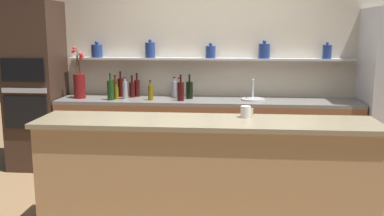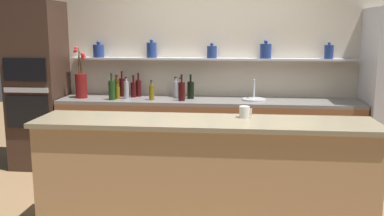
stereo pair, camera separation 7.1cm
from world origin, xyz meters
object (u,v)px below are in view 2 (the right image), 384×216
at_px(oven_tower, 38,86).
at_px(bottle_wine_9, 112,90).
at_px(bottle_wine_5, 122,87).
at_px(bottle_spirit_0, 181,90).
at_px(coffee_mug, 244,112).
at_px(sink_fixture, 254,98).
at_px(bottle_spirit_8, 117,88).
at_px(bottle_wine_11, 191,90).
at_px(bottle_wine_1, 182,91).
at_px(bottle_wine_3, 138,88).
at_px(bottle_wine_10, 134,89).
at_px(bottle_spirit_7, 126,89).
at_px(bottle_oil_2, 118,92).
at_px(bottle_spirit_4, 176,89).
at_px(bottle_oil_6, 152,92).
at_px(flower_vase, 81,83).

xyz_separation_m(oven_tower, bottle_wine_9, (1.02, -0.14, -0.02)).
xyz_separation_m(oven_tower, bottle_wine_5, (1.07, 0.14, -0.02)).
xyz_separation_m(oven_tower, bottle_spirit_0, (1.85, 0.06, -0.03)).
bearing_deg(coffee_mug, sink_fixture, 84.69).
relative_size(sink_fixture, bottle_spirit_8, 1.01).
bearing_deg(bottle_wine_11, bottle_wine_1, -117.38).
xyz_separation_m(bottle_wine_3, bottle_spirit_8, (-0.26, -0.10, 0.01)).
distance_m(sink_fixture, bottle_wine_10, 1.54).
distance_m(bottle_wine_1, bottle_wine_10, 0.69).
relative_size(bottle_spirit_7, bottle_spirit_8, 0.95).
distance_m(bottle_spirit_8, bottle_wine_11, 0.95).
xyz_separation_m(bottle_oil_2, bottle_spirit_8, (-0.05, 0.13, 0.04)).
relative_size(bottle_oil_2, coffee_mug, 1.97).
bearing_deg(bottle_wine_11, coffee_mug, -68.34).
distance_m(bottle_wine_1, bottle_spirit_4, 0.30).
relative_size(oven_tower, coffee_mug, 19.43).
relative_size(bottle_oil_6, bottle_wine_10, 0.87).
height_order(bottle_spirit_0, bottle_spirit_4, bottle_spirit_0).
bearing_deg(coffee_mug, flower_vase, 142.88).
xyz_separation_m(bottle_wine_1, bottle_oil_6, (-0.38, 0.01, -0.02)).
relative_size(bottle_wine_5, bottle_spirit_7, 1.20).
relative_size(bottle_oil_6, coffee_mug, 2.26).
bearing_deg(oven_tower, bottle_spirit_8, 3.32).
xyz_separation_m(bottle_spirit_7, bottle_wine_10, (0.06, 0.13, -0.01)).
relative_size(bottle_oil_6, bottle_spirit_7, 0.90).
height_order(flower_vase, bottle_spirit_7, flower_vase).
height_order(bottle_spirit_0, bottle_wine_3, bottle_wine_3).
relative_size(flower_vase, bottle_spirit_0, 2.46).
distance_m(bottle_wine_1, bottle_spirit_7, 0.72).
bearing_deg(bottle_oil_2, bottle_wine_5, 89.64).
distance_m(bottle_wine_10, bottle_wine_11, 0.74).
bearing_deg(coffee_mug, bottle_wine_11, 111.66).
bearing_deg(bottle_oil_2, bottle_spirit_4, 18.49).
relative_size(sink_fixture, bottle_wine_10, 1.03).
xyz_separation_m(bottle_oil_2, bottle_spirit_4, (0.70, 0.23, 0.02)).
xyz_separation_m(flower_vase, bottle_spirit_8, (0.44, 0.09, -0.07)).
xyz_separation_m(bottle_wine_5, bottle_spirit_8, (-0.05, -0.08, -0.00)).
bearing_deg(coffee_mug, bottle_oil_2, 136.03).
relative_size(flower_vase, bottle_wine_11, 2.12).
xyz_separation_m(flower_vase, bottle_wine_11, (1.39, 0.09, -0.08)).
relative_size(bottle_wine_9, bottle_wine_10, 1.17).
relative_size(oven_tower, bottle_spirit_4, 8.15).
bearing_deg(bottle_spirit_7, bottle_wine_10, 65.48).
bearing_deg(bottle_wine_11, bottle_wine_10, 176.83).
bearing_deg(bottle_wine_10, bottle_oil_2, -133.61).
distance_m(flower_vase, bottle_spirit_8, 0.45).
bearing_deg(bottle_wine_1, bottle_wine_10, 161.67).
height_order(sink_fixture, bottle_wine_5, bottle_wine_5).
bearing_deg(sink_fixture, oven_tower, -179.75).
distance_m(bottle_spirit_7, bottle_wine_10, 0.15).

